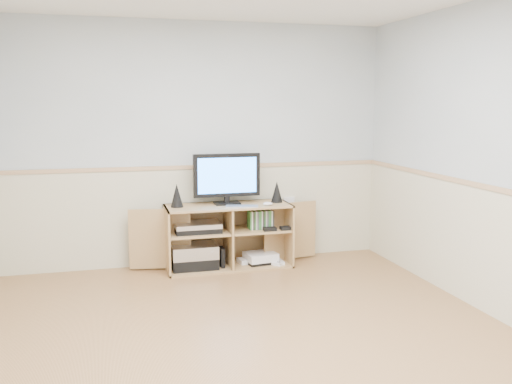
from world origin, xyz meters
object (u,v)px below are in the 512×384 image
at_px(media_cabinet, 227,234).
at_px(game_consoles, 259,258).
at_px(keyboard, 242,206).
at_px(monitor, 227,177).

relative_size(media_cabinet, game_consoles, 4.35).
relative_size(keyboard, game_consoles, 0.71).
bearing_deg(keyboard, game_consoles, 45.40).
xyz_separation_m(monitor, keyboard, (0.11, -0.19, -0.28)).
xyz_separation_m(media_cabinet, keyboard, (0.11, -0.20, 0.32)).
distance_m(monitor, keyboard, 0.35).
bearing_deg(game_consoles, keyboard, -149.53).
relative_size(media_cabinet, keyboard, 6.13).
distance_m(media_cabinet, game_consoles, 0.43).
xyz_separation_m(keyboard, game_consoles, (0.22, 0.13, -0.59)).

